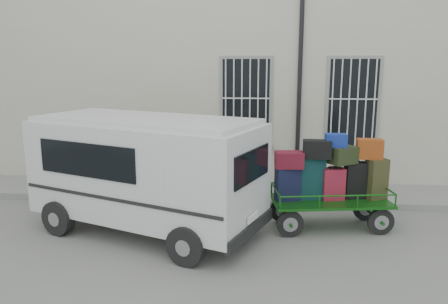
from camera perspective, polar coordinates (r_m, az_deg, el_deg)
ground at (r=8.93m, az=4.54°, el=-9.90°), size 80.00×80.00×0.00m
building at (r=13.80m, az=5.02°, el=10.51°), size 24.00×5.15×6.00m
sidewalk at (r=10.98m, az=4.69°, el=-5.30°), size 24.00×1.70×0.15m
luggage_cart at (r=8.89m, az=13.80°, el=-3.57°), size 2.75×1.37×1.91m
van at (r=8.50m, az=-10.15°, el=-2.01°), size 4.83×3.37×2.26m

